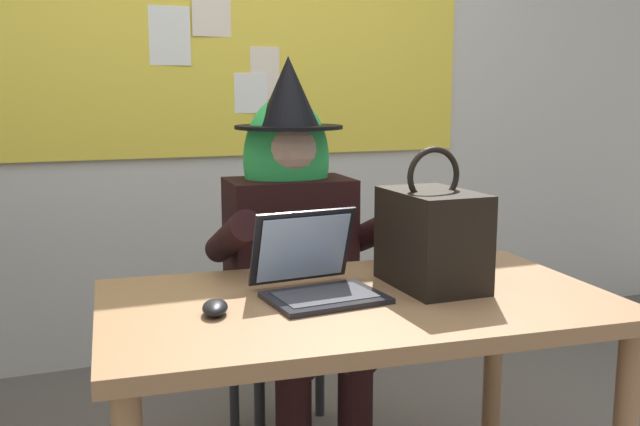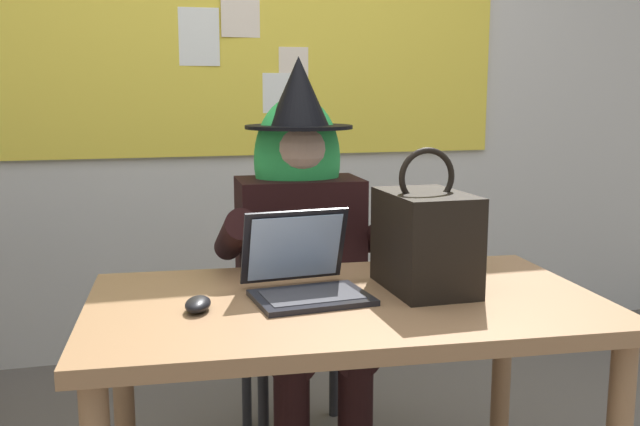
{
  "view_description": "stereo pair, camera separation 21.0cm",
  "coord_description": "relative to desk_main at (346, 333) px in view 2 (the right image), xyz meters",
  "views": [
    {
      "loc": [
        -0.8,
        -1.46,
        1.24
      ],
      "look_at": [
        -0.05,
        0.47,
        0.89
      ],
      "focal_mm": 39.87,
      "sensor_mm": 36.0,
      "label": 1
    },
    {
      "loc": [
        -0.6,
        -1.53,
        1.24
      ],
      "look_at": [
        -0.05,
        0.47,
        0.89
      ],
      "focal_mm": 39.87,
      "sensor_mm": 36.0,
      "label": 2
    }
  ],
  "objects": [
    {
      "name": "wall_back_bulletin",
      "position": [
        0.07,
        1.69,
        0.76
      ],
      "size": [
        5.82,
        1.88,
        2.75
      ],
      "color": "beige",
      "rests_on": "ground"
    },
    {
      "name": "desk_main",
      "position": [
        0.0,
        0.0,
        0.0
      ],
      "size": [
        1.35,
        0.84,
        0.72
      ],
      "rotation": [
        0.0,
        0.0,
        -0.08
      ],
      "color": "#8E6642",
      "rests_on": "ground"
    },
    {
      "name": "chair_at_desk",
      "position": [
        0.04,
        0.73,
        -0.14
      ],
      "size": [
        0.42,
        0.42,
        0.88
      ],
      "rotation": [
        0.0,
        0.0,
        -1.57
      ],
      "color": "black",
      "rests_on": "ground"
    },
    {
      "name": "person_costumed",
      "position": [
        0.04,
        0.61,
        0.13
      ],
      "size": [
        0.61,
        0.66,
        1.36
      ],
      "rotation": [
        0.0,
        0.0,
        -1.62
      ],
      "color": "black",
      "rests_on": "ground"
    },
    {
      "name": "laptop",
      "position": [
        -0.09,
        0.05,
        0.14
      ],
      "size": [
        0.31,
        0.3,
        0.21
      ],
      "rotation": [
        0.0,
        0.0,
        0.08
      ],
      "color": "black",
      "rests_on": "desk_main"
    },
    {
      "name": "computer_mouse",
      "position": [
        -0.38,
        -0.01,
        0.11
      ],
      "size": [
        0.09,
        0.12,
        0.03
      ],
      "primitive_type": "ellipsoid",
      "rotation": [
        0.0,
        0.0,
        -0.28
      ],
      "color": "black",
      "rests_on": "desk_main"
    },
    {
      "name": "handbag",
      "position": [
        0.23,
        0.03,
        0.23
      ],
      "size": [
        0.2,
        0.3,
        0.38
      ],
      "rotation": [
        0.0,
        0.0,
        0.19
      ],
      "color": "black",
      "rests_on": "desk_main"
    }
  ]
}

